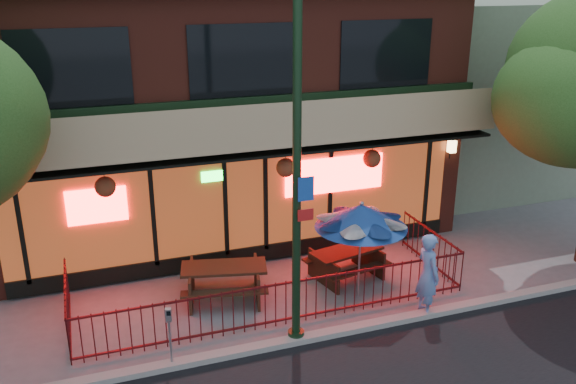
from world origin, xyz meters
The scene contains 11 objects.
ground centered at (0.00, 0.00, 0.00)m, with size 80.00×80.00×0.00m, color gray.
curb centered at (0.00, -0.50, 0.06)m, with size 80.00×0.25×0.12m, color #999993.
restaurant_building centered at (0.00, 7.11, 4.13)m, with size 12.96×9.49×8.05m.
neighbor_building centered at (9.00, 7.70, 3.00)m, with size 6.00×7.00×6.00m, color gray.
patio_fence centered at (0.00, 0.50, 0.63)m, with size 8.44×2.62×1.00m.
street_light centered at (0.00, -0.40, 3.15)m, with size 0.43×0.32×7.00m.
picnic_table_left centered at (-0.93, 1.66, 0.52)m, with size 2.13×1.81×0.79m.
picnic_table_right centered at (2.03, 1.67, 0.48)m, with size 1.93×1.63×0.72m.
patio_umbrella centered at (1.90, 0.75, 1.95)m, with size 2.00×1.99×2.28m.
pedestrian centered at (2.95, -0.35, 0.91)m, with size 0.66×0.44×1.82m, color #6489C9.
parking_meter_near centered at (-2.46, -0.48, 0.83)m, with size 0.13×0.11×1.23m.
Camera 1 is at (-3.59, -10.10, 6.82)m, focal length 38.00 mm.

